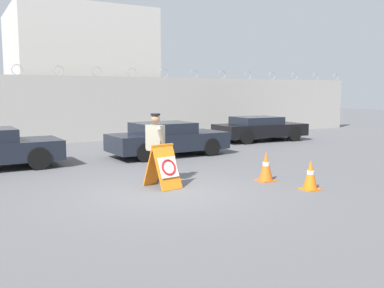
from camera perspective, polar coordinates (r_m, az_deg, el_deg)
The scene contains 9 objects.
ground_plane at distance 10.14m, azimuth -3.68°, elevation -6.46°, with size 90.00×90.00×0.00m, color #5B5B5E.
perimeter_wall at distance 20.52m, azimuth -17.18°, elevation 4.43°, with size 36.00×0.30×3.54m.
building_block at distance 25.98m, azimuth -15.00°, elevation 9.08°, with size 7.20×7.45×6.82m.
barricade_sign at distance 10.54m, azimuth -3.80°, elevation -2.97°, with size 0.75×0.96×1.08m.
security_guard at distance 10.96m, azimuth -4.88°, elevation -0.06°, with size 0.42×0.69×1.81m.
traffic_cone_near at distance 10.70m, azimuth 15.52°, elevation -3.99°, with size 0.40×0.40×0.74m.
traffic_cone_mid at distance 11.49m, azimuth 9.84°, elevation -2.94°, with size 0.43×0.43×0.79m.
parked_car_rear_sedan at distance 15.77m, azimuth -3.35°, elevation 0.69°, with size 4.40×2.06×1.24m.
parked_car_far_side at distance 20.82m, azimuth 8.97°, elevation 2.10°, with size 4.46×2.14×1.17m.
Camera 1 is at (-4.20, -8.92, 2.35)m, focal length 40.00 mm.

